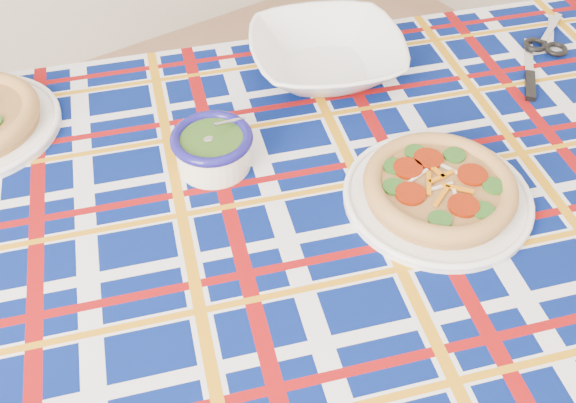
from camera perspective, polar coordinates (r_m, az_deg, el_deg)
dining_table at (r=1.15m, az=3.14°, el=-3.68°), size 2.00×1.61×0.81m
tablecloth at (r=1.13m, az=3.19°, el=-2.80°), size 2.04×1.66×0.11m
main_focaccia_plate at (r=1.11m, az=13.32°, el=1.27°), size 0.43×0.43×0.06m
pesto_bowl at (r=1.14m, az=-6.73°, el=4.88°), size 0.20×0.20×0.09m
serving_bowl at (r=1.37m, az=3.44°, el=12.81°), size 0.42×0.42×0.08m
table_knife at (r=1.52m, az=20.63°, el=11.93°), size 0.20×0.18×0.01m
kitchen_scissors at (r=1.63m, az=22.35°, el=14.03°), size 0.23×0.20×0.02m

